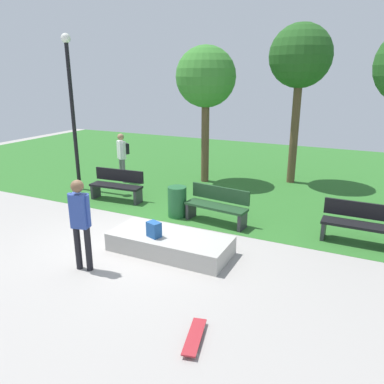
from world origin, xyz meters
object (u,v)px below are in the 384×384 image
(tree_young_birch, at_px, (206,78))
(pedestrian_with_backpack, at_px, (122,153))
(tree_tall_oak, at_px, (300,58))
(lamp_post, at_px, (72,100))
(backpack_on_ledge, at_px, (154,229))
(park_bench_far_right, at_px, (217,205))
(skater_performing_trick, at_px, (80,218))
(park_bench_by_oak, at_px, (117,184))
(concrete_ledge, at_px, (170,243))
(skateboard_by_ledge, at_px, (195,337))
(trash_bin, at_px, (177,202))
(park_bench_far_left, at_px, (360,223))

(tree_young_birch, bearing_deg, pedestrian_with_backpack, -153.24)
(tree_tall_oak, xyz_separation_m, lamp_post, (-6.07, -3.85, -1.25))
(backpack_on_ledge, distance_m, park_bench_far_right, 2.23)
(skater_performing_trick, relative_size, tree_tall_oak, 0.35)
(park_bench_by_oak, bearing_deg, skater_performing_trick, -62.21)
(skater_performing_trick, bearing_deg, tree_young_birch, 93.78)
(pedestrian_with_backpack, bearing_deg, lamp_post, -119.29)
(concrete_ledge, relative_size, skateboard_by_ledge, 3.10)
(tree_young_birch, bearing_deg, concrete_ledge, -73.68)
(skater_performing_trick, distance_m, pedestrian_with_backpack, 6.22)
(backpack_on_ledge, height_order, tree_tall_oak, tree_tall_oak)
(backpack_on_ledge, relative_size, trash_bin, 0.39)
(park_bench_far_left, bearing_deg, skateboard_by_ledge, -113.10)
(backpack_on_ledge, bearing_deg, park_bench_far_left, 51.89)
(trash_bin, bearing_deg, skater_performing_trick, -95.07)
(park_bench_by_oak, distance_m, tree_tall_oak, 7.00)
(tree_tall_oak, bearing_deg, park_bench_by_oak, -135.29)
(backpack_on_ledge, relative_size, park_bench_far_left, 0.20)
(concrete_ledge, xyz_separation_m, park_bench_far_right, (0.27, 1.96, 0.29))
(backpack_on_ledge, bearing_deg, trash_bin, 124.97)
(park_bench_far_right, bearing_deg, trash_bin, -177.92)
(park_bench_by_oak, xyz_separation_m, tree_tall_oak, (4.26, 4.22, 3.61))
(park_bench_by_oak, xyz_separation_m, tree_young_birch, (1.51, 3.03, 3.00))
(skateboard_by_ledge, bearing_deg, backpack_on_ledge, 132.63)
(skateboard_by_ledge, xyz_separation_m, park_bench_by_oak, (-4.73, 4.63, 0.42))
(tree_young_birch, bearing_deg, skateboard_by_ledge, -67.18)
(concrete_ledge, distance_m, trash_bin, 2.10)
(tree_young_birch, xyz_separation_m, pedestrian_with_backpack, (-2.55, -1.29, -2.46))
(skateboard_by_ledge, relative_size, tree_young_birch, 0.18)
(backpack_on_ledge, xyz_separation_m, trash_bin, (-0.59, 2.13, -0.14))
(backpack_on_ledge, relative_size, pedestrian_with_backpack, 0.19)
(tree_young_birch, distance_m, tree_tall_oak, 3.06)
(lamp_post, bearing_deg, park_bench_far_right, -8.43)
(park_bench_far_left, distance_m, park_bench_far_right, 3.29)
(tree_young_birch, xyz_separation_m, tree_tall_oak, (2.75, 1.19, 0.61))
(park_bench_far_left, bearing_deg, tree_tall_oak, 118.55)
(skateboard_by_ledge, xyz_separation_m, park_bench_far_left, (1.91, 4.48, 0.42))
(concrete_ledge, distance_m, park_bench_by_oak, 3.89)
(skater_performing_trick, xyz_separation_m, park_bench_far_right, (1.40, 3.31, -0.57))
(concrete_ledge, relative_size, trash_bin, 3.15)
(lamp_post, bearing_deg, pedestrian_with_backpack, 60.71)
(concrete_ledge, bearing_deg, skateboard_by_ledge, -54.12)
(skater_performing_trick, xyz_separation_m, skateboard_by_ledge, (2.78, -0.92, -0.99))
(concrete_ledge, bearing_deg, lamp_post, 150.91)
(backpack_on_ledge, xyz_separation_m, park_bench_by_oak, (-2.83, 2.56, -0.07))
(skater_performing_trick, height_order, lamp_post, lamp_post)
(tree_tall_oak, relative_size, trash_bin, 6.36)
(park_bench_far_left, height_order, park_bench_far_right, same)
(concrete_ledge, height_order, trash_bin, trash_bin)
(backpack_on_ledge, relative_size, lamp_post, 0.07)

